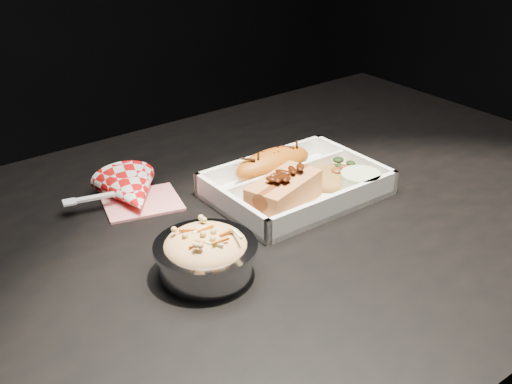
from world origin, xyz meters
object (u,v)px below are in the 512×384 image
at_px(food_tray, 295,188).
at_px(napkin_fork, 132,193).
at_px(fried_pastry, 273,164).
at_px(hotdog, 284,189).
at_px(foil_coleslaw_cup, 206,253).
at_px(dining_table, 272,264).

bearing_deg(food_tray, napkin_fork, 149.61).
relative_size(fried_pastry, napkin_fork, 0.80).
relative_size(hotdog, foil_coleslaw_cup, 1.03).
distance_m(food_tray, hotdog, 0.06).
xyz_separation_m(food_tray, napkin_fork, (-0.21, 0.13, 0.01)).
height_order(hotdog, foil_coleslaw_cup, foil_coleslaw_cup).
bearing_deg(napkin_fork, fried_pastry, -4.63).
bearing_deg(dining_table, napkin_fork, 134.55).
bearing_deg(food_tray, fried_pastry, 90.00).
bearing_deg(foil_coleslaw_cup, food_tray, 22.82).
distance_m(fried_pastry, foil_coleslaw_cup, 0.27).
relative_size(hotdog, napkin_fork, 0.76).
relative_size(dining_table, napkin_fork, 6.93).
bearing_deg(napkin_fork, foil_coleslaw_cup, -80.07).
relative_size(foil_coleslaw_cup, napkin_fork, 0.73).
xyz_separation_m(food_tray, hotdog, (-0.05, -0.03, 0.02)).
distance_m(fried_pastry, napkin_fork, 0.22).
bearing_deg(napkin_fork, hotdog, -28.83).
bearing_deg(fried_pastry, dining_table, -129.19).
bearing_deg(food_tray, foil_coleslaw_cup, -156.54).
distance_m(food_tray, napkin_fork, 0.24).
distance_m(dining_table, fried_pastry, 0.16).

